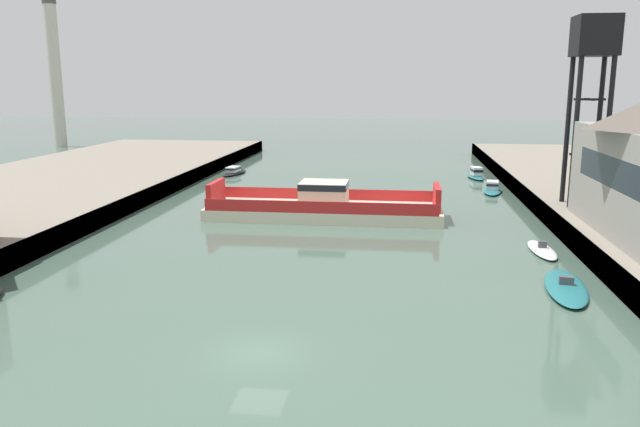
% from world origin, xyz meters
% --- Properties ---
extents(ground_plane, '(400.00, 400.00, 0.00)m').
position_xyz_m(ground_plane, '(0.00, 0.00, 0.00)').
color(ground_plane, '#4C6656').
extents(chain_ferry, '(22.28, 7.08, 3.47)m').
position_xyz_m(chain_ferry, '(-0.60, 30.94, 1.06)').
color(chain_ferry, beige).
rests_on(chain_ferry, ground).
extents(moored_boat_near_left, '(3.37, 7.97, 0.91)m').
position_xyz_m(moored_boat_near_left, '(16.93, 11.41, 0.22)').
color(moored_boat_near_left, '#237075').
rests_on(moored_boat_near_left, ground).
extents(moored_boat_near_right, '(2.74, 6.21, 1.31)m').
position_xyz_m(moored_boat_near_right, '(17.45, 47.31, 0.49)').
color(moored_boat_near_right, '#237075').
rests_on(moored_boat_near_right, ground).
extents(moored_boat_mid_right, '(1.91, 5.86, 0.87)m').
position_xyz_m(moored_boat_mid_right, '(17.43, 20.51, 0.20)').
color(moored_boat_mid_right, white).
rests_on(moored_boat_mid_right, ground).
extents(moored_boat_far_left, '(2.48, 5.96, 1.60)m').
position_xyz_m(moored_boat_far_left, '(16.81, 58.15, 0.60)').
color(moored_boat_far_left, '#237075').
rests_on(moored_boat_far_left, ground).
extents(moored_boat_far_right, '(2.95, 7.01, 1.15)m').
position_xyz_m(moored_boat_far_right, '(-16.65, 57.82, 0.43)').
color(moored_boat_far_right, black).
rests_on(moored_boat_far_right, ground).
extents(crane_tower, '(3.50, 3.50, 16.62)m').
position_xyz_m(crane_tower, '(23.03, 31.30, 15.00)').
color(crane_tower, black).
rests_on(crane_tower, quay_right).
extents(smokestack_distant_a, '(2.63, 2.63, 29.71)m').
position_xyz_m(smokestack_distant_a, '(-61.69, 91.52, 15.86)').
color(smokestack_distant_a, beige).
rests_on(smokestack_distant_a, ground).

